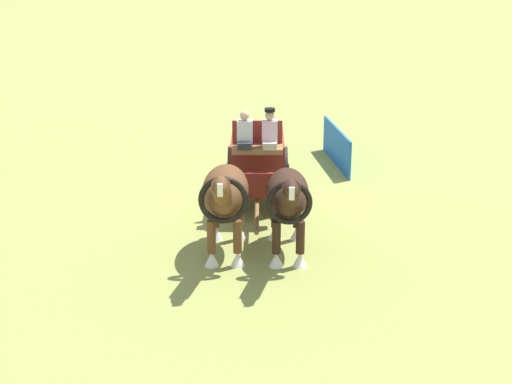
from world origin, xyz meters
The scene contains 5 objects.
ground_plane centered at (0.00, 0.00, 0.00)m, with size 220.00×220.00×0.00m, color olive.
show_wagon centered at (0.18, 0.01, 1.15)m, with size 5.36×1.75×2.71m.
draft_horse_near centered at (3.54, 0.76, 1.31)m, with size 3.10×0.96×2.17m.
draft_horse_off centered at (3.56, -0.54, 1.36)m, with size 3.06×1.04×2.23m.
sponsor_banner centered at (-3.16, 2.22, 0.55)m, with size 3.20×0.06×1.10m, color #1959B2.
Camera 1 is at (17.76, 0.67, 6.37)m, focal length 51.15 mm.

